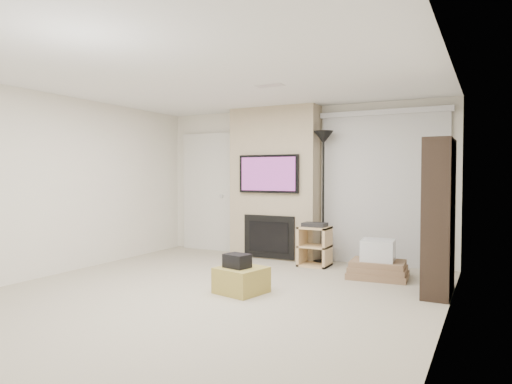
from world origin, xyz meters
The scene contains 15 objects.
floor centered at (0.00, 0.00, 0.00)m, with size 5.00×5.50×0.00m, color #B9AE97.
ceiling centered at (0.00, 0.00, 2.50)m, with size 5.00×5.50×0.00m, color white.
wall_back centered at (0.00, 2.75, 1.25)m, with size 5.00×2.50×0.00m, color white.
wall_left centered at (-2.50, 0.00, 1.25)m, with size 5.50×2.50×0.00m, color white.
wall_right centered at (2.50, 0.00, 1.25)m, with size 5.50×2.50×0.00m, color white.
hvac_vent centered at (0.40, 0.80, 2.50)m, with size 0.35×0.18×0.01m, color silver.
ottoman centered at (0.28, 0.29, 0.15)m, with size 0.50×0.50×0.30m, color #A79241.
black_bag centered at (0.24, 0.25, 0.38)m, with size 0.28×0.22×0.16m, color black.
fireplace_wall centered at (-0.35, 2.54, 1.24)m, with size 1.50×0.47×2.50m.
entry_door centered at (-1.80, 2.71, 1.05)m, with size 1.02×0.11×2.14m.
vertical_blinds centered at (1.40, 2.70, 1.27)m, with size 1.98×0.10×2.37m.
floor_lamp centered at (0.54, 2.44, 1.63)m, with size 0.31×0.31×2.07m.
av_stand centered at (0.50, 2.17, 0.35)m, with size 0.45×0.38×0.66m.
box_stack centered at (1.53, 1.80, 0.20)m, with size 0.81×0.64×0.52m.
bookshelf centered at (2.34, 1.28, 0.90)m, with size 0.30×0.80×1.80m.
Camera 1 is at (2.88, -4.35, 1.39)m, focal length 32.00 mm.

